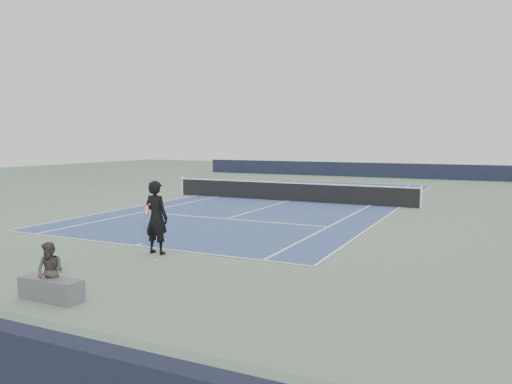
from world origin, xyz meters
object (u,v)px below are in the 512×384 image
at_px(tennis_ball, 156,261).
at_px(tennis_net, 289,191).
at_px(tennis_player, 156,217).
at_px(spectator_bench, 51,280).

bearing_deg(tennis_ball, tennis_net, 97.49).
bearing_deg(tennis_net, tennis_ball, -82.51).
distance_m(tennis_player, spectator_bench, 4.18).
bearing_deg(tennis_net, tennis_player, -84.61).
distance_m(tennis_net, tennis_ball, 13.29).
height_order(tennis_player, tennis_ball, tennis_player).
bearing_deg(tennis_ball, tennis_player, 125.70).
height_order(tennis_net, tennis_player, tennis_player).
relative_size(tennis_net, tennis_ball, 176.94).
height_order(tennis_net, spectator_bench, spectator_bench).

